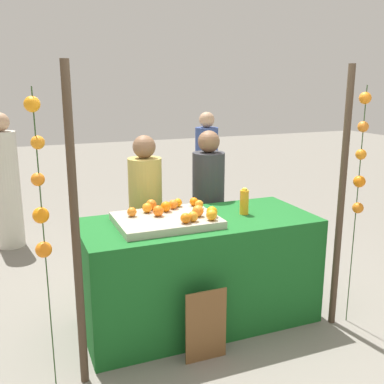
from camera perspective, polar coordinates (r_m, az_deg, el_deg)
ground_plane at (r=4.12m, az=0.81°, el=-15.74°), size 24.00×24.00×0.00m
stall_counter at (r=3.91m, az=0.83°, el=-9.89°), size 1.95×0.86×0.92m
orange_tray at (r=3.64m, az=-3.28°, el=-3.56°), size 0.80×0.60×0.06m
orange_0 at (r=3.65m, az=-7.59°, el=-2.51°), size 0.08×0.08×0.08m
orange_1 at (r=3.63m, az=-4.29°, el=-2.39°), size 0.09×0.09×0.09m
orange_2 at (r=3.83m, az=-2.37°, el=-1.56°), size 0.08×0.08×0.08m
orange_3 at (r=3.84m, az=0.90°, el=-1.55°), size 0.07×0.07×0.07m
orange_4 at (r=3.90m, az=-1.79°, el=-1.34°), size 0.07×0.07×0.07m
orange_5 at (r=3.74m, az=-5.68°, el=-2.00°), size 0.08×0.08×0.08m
orange_6 at (r=3.44m, az=-0.82°, el=-3.32°), size 0.08×0.08×0.08m
orange_7 at (r=3.62m, az=0.75°, el=-2.39°), size 0.09×0.09×0.09m
orange_8 at (r=3.75m, az=-3.31°, el=-1.85°), size 0.09×0.09×0.09m
orange_9 at (r=3.49m, az=0.12°, el=-3.10°), size 0.08×0.08×0.08m
orange_10 at (r=3.82m, az=-5.15°, el=-1.58°), size 0.09×0.09×0.09m
orange_11 at (r=3.60m, az=2.53°, el=-2.51°), size 0.09×0.09×0.09m
orange_12 at (r=3.92m, az=0.24°, el=-1.22°), size 0.07×0.07×0.07m
orange_13 at (r=3.52m, az=2.48°, el=-2.90°), size 0.09×0.09×0.09m
juice_bottle at (r=3.90m, az=6.60°, el=-1.24°), size 0.08×0.08×0.23m
chalkboard_sign at (r=3.48m, az=1.73°, el=-16.54°), size 0.32×0.03×0.57m
vendor_left at (r=4.31m, az=-5.81°, el=-3.91°), size 0.31×0.31×1.56m
vendor_right at (r=4.51m, az=2.05°, el=-2.91°), size 0.32×0.32×1.57m
crowd_person_0 at (r=6.00m, az=-22.39°, el=0.71°), size 0.33×0.33×1.67m
crowd_person_1 at (r=6.51m, az=1.82°, el=2.47°), size 0.32×0.32×1.61m
canopy_post_left at (r=3.01m, az=-14.46°, el=-5.08°), size 0.06×0.06×2.16m
canopy_post_right at (r=3.86m, az=18.28°, el=-1.15°), size 0.06×0.06×2.16m
garland_strand_left at (r=2.85m, az=-18.70°, el=0.27°), size 0.11×0.10×2.00m
garland_strand_right at (r=3.86m, az=20.53°, el=4.17°), size 0.10×0.11×2.00m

